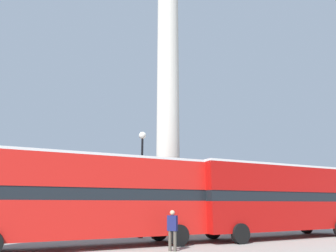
% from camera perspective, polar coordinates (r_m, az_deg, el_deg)
% --- Properties ---
extents(ground_plane, '(200.00, 200.00, 0.00)m').
position_cam_1_polar(ground_plane, '(23.08, 0.00, -19.48)').
color(ground_plane, gray).
extents(monument_column, '(4.96, 4.96, 26.21)m').
position_cam_1_polar(monument_column, '(24.14, 0.00, 3.02)').
color(monument_column, beige).
rests_on(monument_column, ground_plane).
extents(bus_a, '(11.02, 3.12, 4.26)m').
position_cam_1_polar(bus_a, '(19.97, 19.80, -12.63)').
color(bus_a, '#A80F0C').
rests_on(bus_a, ground_plane).
extents(bus_b, '(11.41, 3.18, 4.23)m').
position_cam_1_polar(bus_b, '(15.08, -14.15, -12.72)').
color(bus_b, red).
rests_on(bus_b, ground_plane).
extents(equestrian_statue, '(3.51, 3.20, 5.76)m').
position_cam_1_polar(equestrian_statue, '(29.61, 13.63, -14.79)').
color(equestrian_statue, beige).
rests_on(equestrian_statue, ground_plane).
extents(street_lamp, '(0.46, 0.46, 6.48)m').
position_cam_1_polar(street_lamp, '(19.03, -5.03, -8.94)').
color(street_lamp, black).
rests_on(street_lamp, ground_plane).
extents(pedestrian_near_lamp, '(0.40, 0.46, 1.69)m').
position_cam_1_polar(pedestrian_near_lamp, '(13.77, 0.85, -18.84)').
color(pedestrian_near_lamp, '#4C473D').
rests_on(pedestrian_near_lamp, ground_plane).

